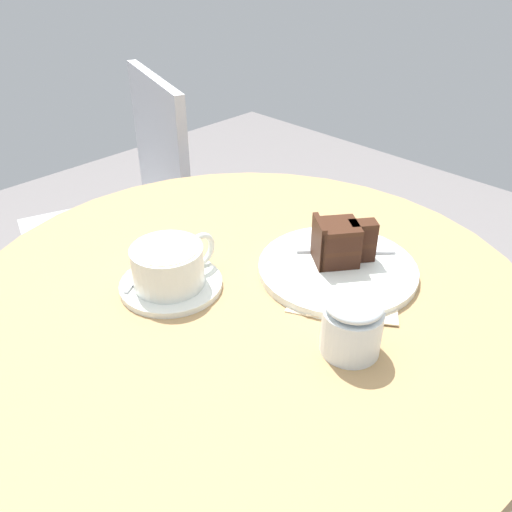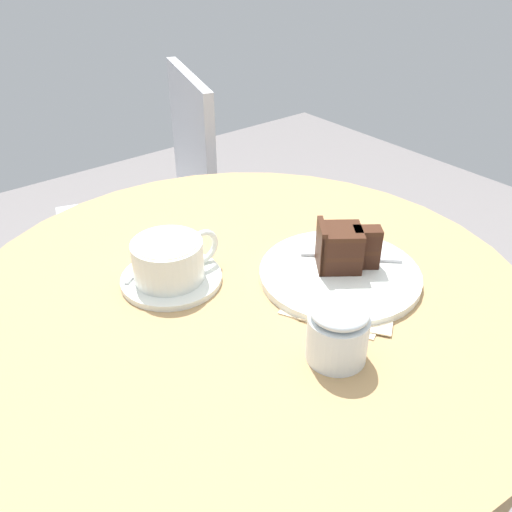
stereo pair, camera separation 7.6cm
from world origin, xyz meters
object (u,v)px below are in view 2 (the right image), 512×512
at_px(coffee_cup, 169,259).
at_px(teaspoon, 150,260).
at_px(cake_plate, 340,274).
at_px(saucer, 172,279).
at_px(sugar_pot, 336,333).
at_px(cake_slice, 343,248).
at_px(cafe_chair, 162,205).
at_px(fork, 363,256).
at_px(napkin, 344,300).

distance_m(coffee_cup, teaspoon, 0.06).
bearing_deg(cake_plate, teaspoon, 135.42).
distance_m(saucer, cake_plate, 0.24).
bearing_deg(cake_plate, sugar_pot, -138.42).
bearing_deg(cake_slice, cafe_chair, 82.43).
xyz_separation_m(saucer, fork, (0.25, -0.14, 0.01)).
bearing_deg(cake_slice, cake_plate, -143.38).
xyz_separation_m(fork, cafe_chair, (0.05, 0.73, -0.23)).
bearing_deg(teaspoon, saucer, -114.95).
bearing_deg(teaspoon, coffee_cup, -115.75).
relative_size(cake_slice, napkin, 0.52).
xyz_separation_m(cake_plate, cafe_chair, (0.11, 0.73, -0.22)).
bearing_deg(saucer, napkin, -49.48).
bearing_deg(napkin, teaspoon, 124.38).
bearing_deg(cake_plate, cake_slice, 36.62).
bearing_deg(cafe_chair, saucer, -8.87).
distance_m(coffee_cup, fork, 0.29).
relative_size(coffee_cup, cake_plate, 0.58).
distance_m(cake_plate, cafe_chair, 0.77).
height_order(coffee_cup, fork, coffee_cup).
xyz_separation_m(coffee_cup, napkin, (0.16, -0.19, -0.04)).
bearing_deg(coffee_cup, teaspoon, 94.02).
relative_size(cafe_chair, sugar_pot, 10.86).
height_order(cake_slice, napkin, cake_slice).
bearing_deg(teaspoon, cake_plate, -74.35).
relative_size(teaspoon, napkin, 0.51).
xyz_separation_m(cake_plate, cake_slice, (0.01, 0.01, 0.04)).
distance_m(napkin, cafe_chair, 0.82).
bearing_deg(cake_plate, cafe_chair, 81.71).
relative_size(coffee_cup, teaspoon, 1.45).
xyz_separation_m(fork, sugar_pot, (-0.18, -0.12, 0.02)).
xyz_separation_m(cake_slice, cafe_chair, (0.10, 0.73, -0.25)).
height_order(fork, cafe_chair, cafe_chair).
relative_size(saucer, coffee_cup, 1.07).
distance_m(cake_plate, fork, 0.05).
height_order(teaspoon, cake_plate, teaspoon).
relative_size(cake_plate, cafe_chair, 0.27).
height_order(cake_plate, cafe_chair, cafe_chair).
distance_m(saucer, napkin, 0.25).
bearing_deg(saucer, coffee_cup, -128.53).
height_order(saucer, cafe_chair, cafe_chair).
xyz_separation_m(cake_plate, napkin, (-0.04, -0.04, -0.00)).
bearing_deg(coffee_cup, saucer, 51.47).
bearing_deg(coffee_cup, sugar_pot, -74.96).
relative_size(fork, napkin, 0.65).
bearing_deg(sugar_pot, fork, 32.80).
distance_m(saucer, teaspoon, 0.05).
height_order(coffee_cup, cake_plate, coffee_cup).
xyz_separation_m(coffee_cup, cake_slice, (0.21, -0.14, 0.00)).
xyz_separation_m(coffee_cup, teaspoon, (-0.00, 0.05, -0.03)).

